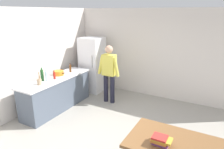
% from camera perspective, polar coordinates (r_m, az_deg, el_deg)
% --- Properties ---
extents(ground_plane, '(14.00, 14.00, 0.00)m').
position_cam_1_polar(ground_plane, '(4.35, -2.01, -19.33)').
color(ground_plane, '#9E998E').
extents(wall_back, '(6.40, 0.12, 2.70)m').
position_cam_1_polar(wall_back, '(6.37, 11.85, 5.72)').
color(wall_back, silver).
rests_on(wall_back, ground_plane).
extents(wall_left, '(0.12, 5.60, 2.70)m').
position_cam_1_polar(wall_left, '(5.57, -24.69, 2.84)').
color(wall_left, silver).
rests_on(wall_left, ground_plane).
extents(kitchen_counter, '(0.64, 2.20, 0.90)m').
position_cam_1_polar(kitchen_counter, '(5.78, -15.22, -5.06)').
color(kitchen_counter, '#4C5666').
rests_on(kitchen_counter, ground_plane).
extents(refrigerator, '(0.70, 0.67, 1.80)m').
position_cam_1_polar(refrigerator, '(6.75, -5.55, 2.74)').
color(refrigerator, white).
rests_on(refrigerator, ground_plane).
extents(person, '(0.70, 0.22, 1.70)m').
position_cam_1_polar(person, '(5.79, -0.86, 1.14)').
color(person, '#1E1E2D').
rests_on(person, ground_plane).
extents(dining_table, '(1.40, 0.90, 0.75)m').
position_cam_1_polar(dining_table, '(3.33, 17.34, -18.89)').
color(dining_table, brown).
rests_on(dining_table, ground_plane).
extents(cooking_pot, '(0.40, 0.28, 0.12)m').
position_cam_1_polar(cooking_pot, '(5.81, -14.79, 0.42)').
color(cooking_pot, orange).
rests_on(cooking_pot, kitchen_counter).
extents(utensil_jar, '(0.11, 0.11, 0.32)m').
position_cam_1_polar(utensil_jar, '(5.18, -19.80, -1.90)').
color(utensil_jar, tan).
rests_on(utensil_jar, kitchen_counter).
extents(bottle_sauce_red, '(0.06, 0.06, 0.24)m').
position_cam_1_polar(bottle_sauce_red, '(5.49, -15.94, -0.27)').
color(bottle_sauce_red, '#B22319').
rests_on(bottle_sauce_red, kitchen_counter).
extents(bottle_water_clear, '(0.07, 0.07, 0.30)m').
position_cam_1_polar(bottle_water_clear, '(5.38, -17.99, -0.47)').
color(bottle_water_clear, silver).
rests_on(bottle_water_clear, kitchen_counter).
extents(bottle_wine_green, '(0.08, 0.08, 0.34)m').
position_cam_1_polar(bottle_wine_green, '(5.45, -19.12, -0.14)').
color(bottle_wine_green, '#1E5123').
rests_on(bottle_wine_green, kitchen_counter).
extents(bottle_beer_brown, '(0.06, 0.06, 0.26)m').
position_cam_1_polar(bottle_beer_brown, '(6.02, -11.68, 1.68)').
color(bottle_beer_brown, '#5B3314').
rests_on(bottle_beer_brown, kitchen_counter).
extents(book_stack, '(0.29, 0.20, 0.14)m').
position_cam_1_polar(book_stack, '(3.15, 13.56, -17.54)').
color(book_stack, '#753D7F').
rests_on(book_stack, dining_table).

